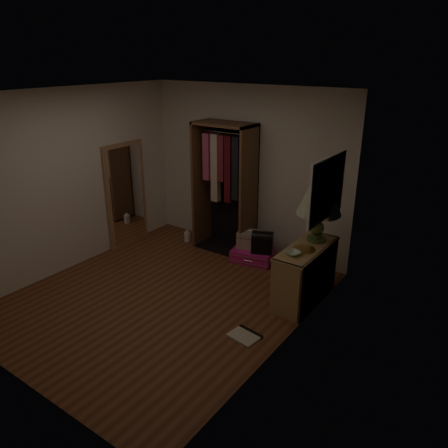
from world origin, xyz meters
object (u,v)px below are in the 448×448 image
(floor_mirror, at_px, (126,195))
(train_case, at_px, (250,239))
(console_bookshelf, at_px, (306,272))
(table_lamp, at_px, (319,202))
(black_bag, at_px, (262,242))
(open_wardrobe, at_px, (227,177))
(white_jug, at_px, (187,237))
(pink_suitcase, at_px, (253,255))

(floor_mirror, xyz_separation_m, train_case, (2.01, 0.65, -0.52))
(console_bookshelf, xyz_separation_m, train_case, (-1.23, 0.62, -0.07))
(table_lamp, bearing_deg, black_bag, 161.90)
(open_wardrobe, bearing_deg, black_bag, -12.91)
(floor_mirror, xyz_separation_m, white_jug, (0.77, 0.60, -0.77))
(floor_mirror, bearing_deg, pink_suitcase, 16.01)
(open_wardrobe, relative_size, train_case, 4.63)
(table_lamp, bearing_deg, white_jug, 172.39)
(train_case, relative_size, black_bag, 1.20)
(open_wardrobe, distance_m, white_jug, 1.33)
(console_bookshelf, relative_size, pink_suitcase, 1.56)
(pink_suitcase, distance_m, black_bag, 0.32)
(white_jug, bearing_deg, pink_suitcase, -0.01)
(floor_mirror, distance_m, black_bag, 2.38)
(open_wardrobe, xyz_separation_m, pink_suitcase, (0.62, -0.17, -1.11))
(train_case, bearing_deg, pink_suitcase, -46.83)
(open_wardrobe, height_order, white_jug, open_wardrobe)
(white_jug, bearing_deg, black_bag, -0.31)
(console_bookshelf, relative_size, open_wardrobe, 0.55)
(console_bookshelf, xyz_separation_m, table_lamp, (0.00, 0.24, 0.88))
(black_bag, relative_size, white_jug, 1.90)
(train_case, xyz_separation_m, white_jug, (-1.24, -0.05, -0.24))
(open_wardrobe, height_order, train_case, open_wardrobe)
(white_jug, bearing_deg, table_lamp, -7.61)
(train_case, distance_m, black_bag, 0.26)
(console_bookshelf, relative_size, white_jug, 5.77)
(table_lamp, height_order, white_jug, table_lamp)
(open_wardrobe, bearing_deg, pink_suitcase, -15.57)
(floor_mirror, xyz_separation_m, table_lamp, (3.24, 0.27, 0.42))
(floor_mirror, xyz_separation_m, black_bag, (2.26, 0.59, -0.48))
(floor_mirror, distance_m, train_case, 2.18)
(pink_suitcase, xyz_separation_m, train_case, (-0.08, 0.05, 0.23))
(console_bookshelf, distance_m, pink_suitcase, 1.32)
(floor_mirror, bearing_deg, console_bookshelf, 0.52)
(console_bookshelf, bearing_deg, pink_suitcase, 153.59)
(open_wardrobe, height_order, table_lamp, open_wardrobe)
(open_wardrobe, bearing_deg, white_jug, -166.14)
(train_case, xyz_separation_m, black_bag, (0.25, -0.06, 0.04))
(black_bag, bearing_deg, open_wardrobe, 143.67)
(table_lamp, distance_m, white_jug, 2.76)
(console_bookshelf, height_order, table_lamp, table_lamp)
(pink_suitcase, xyz_separation_m, black_bag, (0.17, -0.01, 0.27))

